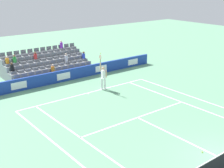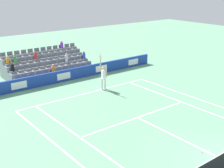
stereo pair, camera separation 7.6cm
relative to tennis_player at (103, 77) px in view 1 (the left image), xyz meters
name	(u,v)px [view 1 (the left image)]	position (x,y,z in m)	size (l,w,h in m)	color
line_baseline	(87,93)	(1.45, -0.05, -0.99)	(10.97, 0.10, 0.01)	white
line_service	(138,117)	(1.45, 5.44, -0.99)	(8.23, 0.10, 0.01)	white
line_centre_service	(178,137)	(1.45, 8.64, -0.99)	(0.10, 6.40, 0.01)	white
line_singles_sideline_left	(85,141)	(5.56, 5.90, -0.99)	(0.10, 11.89, 0.01)	white
line_singles_sideline_right	(187,104)	(-2.67, 5.90, -0.99)	(0.10, 11.89, 0.01)	white
line_doubles_sideline_left	(62,149)	(6.93, 5.90, -0.99)	(0.10, 11.89, 0.01)	white
line_doubles_sideline_right	(199,99)	(-4.04, 5.90, -0.99)	(0.10, 11.89, 0.01)	white
line_centre_mark	(88,93)	(1.45, 0.05, -0.99)	(0.10, 0.20, 0.01)	white
sponsor_barrier	(63,76)	(1.45, -3.61, -0.51)	(19.07, 0.22, 0.96)	#193899
tennis_player	(103,77)	(0.00, 0.00, 0.00)	(0.51, 0.41, 2.85)	white
stadium_stand	(46,66)	(1.45, -6.55, -0.31)	(7.44, 3.80, 2.59)	gray
loose_tennis_ball	(202,152)	(1.73, 10.37, -0.96)	(0.07, 0.07, 0.07)	#D1E533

